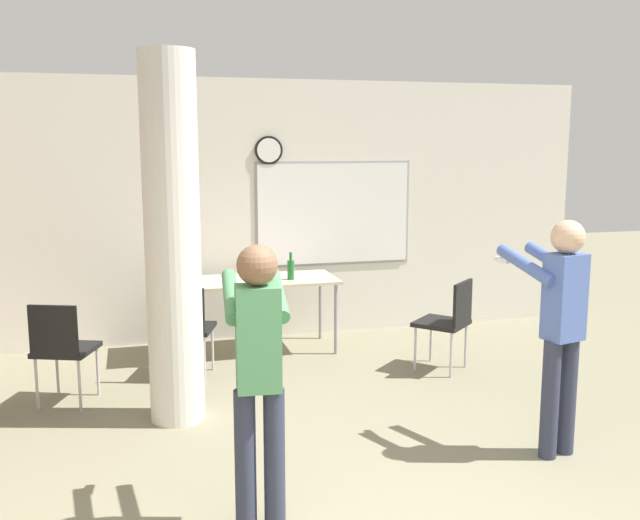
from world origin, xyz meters
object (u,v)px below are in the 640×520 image
object	(u,v)px
bottle_on_table	(291,269)
chair_near_pillar	(62,345)
chair_table_left	(186,324)
person_playing_side	(560,319)
folding_table	(248,284)
chair_mid_room	(449,318)
person_playing_front	(258,364)

from	to	relation	value
bottle_on_table	chair_near_pillar	distance (m)	2.38
chair_table_left	chair_near_pillar	bearing A→B (deg)	-158.05
person_playing_side	folding_table	bearing A→B (deg)	119.01
chair_mid_room	folding_table	bearing A→B (deg)	147.65
bottle_on_table	chair_near_pillar	xyz separation A→B (m)	(-2.13, -0.99, -0.36)
folding_table	chair_mid_room	xyz separation A→B (m)	(1.71, -1.08, -0.20)
chair_mid_room	chair_table_left	size ratio (longest dim) A/B	1.00
chair_near_pillar	chair_table_left	size ratio (longest dim) A/B	1.00
folding_table	chair_near_pillar	size ratio (longest dim) A/B	2.07
folding_table	chair_near_pillar	distance (m)	2.04
chair_near_pillar	person_playing_front	size ratio (longest dim) A/B	0.54
chair_table_left	bottle_on_table	bearing A→B (deg)	27.47
chair_mid_room	chair_table_left	xyz separation A→B (m)	(-2.39, 0.41, 0.00)
chair_mid_room	person_playing_front	size ratio (longest dim) A/B	0.54
chair_mid_room	person_playing_front	distance (m)	3.20
folding_table	person_playing_front	xyz separation A→B (m)	(-0.50, -3.36, 0.24)
bottle_on_table	person_playing_front	xyz separation A→B (m)	(-0.92, -3.25, 0.08)
chair_near_pillar	person_playing_side	bearing A→B (deg)	-29.04
chair_near_pillar	person_playing_front	world-z (taller)	person_playing_front
bottle_on_table	chair_near_pillar	world-z (taller)	bottle_on_table
person_playing_side	bottle_on_table	bearing A→B (deg)	113.14
chair_mid_room	chair_table_left	distance (m)	2.43
chair_table_left	person_playing_front	size ratio (longest dim) A/B	0.54
folding_table	person_playing_side	xyz separation A→B (m)	(1.64, -2.95, 0.25)
chair_near_pillar	chair_table_left	bearing A→B (deg)	21.95
bottle_on_table	person_playing_front	bearing A→B (deg)	-105.78
folding_table	chair_near_pillar	bearing A→B (deg)	-147.42
chair_near_pillar	person_playing_front	xyz separation A→B (m)	(1.21, -2.26, 0.44)
person_playing_side	chair_mid_room	bearing A→B (deg)	87.67
person_playing_side	chair_near_pillar	bearing A→B (deg)	150.96
chair_table_left	person_playing_side	bearing A→B (deg)	-44.46
bottle_on_table	chair_mid_room	world-z (taller)	bottle_on_table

